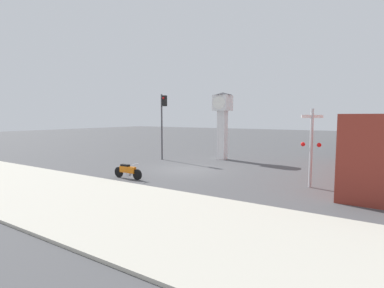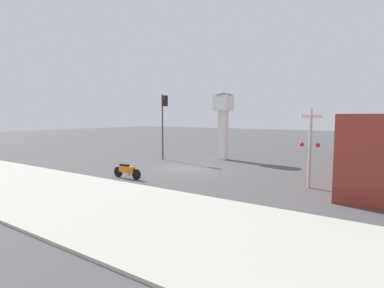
{
  "view_description": "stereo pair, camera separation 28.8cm",
  "coord_description": "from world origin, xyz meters",
  "px_view_note": "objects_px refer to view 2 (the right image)",
  "views": [
    {
      "loc": [
        10.38,
        -15.33,
        3.31
      ],
      "look_at": [
        -0.21,
        0.89,
        1.52
      ],
      "focal_mm": 28.0,
      "sensor_mm": 36.0,
      "label": 1
    },
    {
      "loc": [
        10.62,
        -15.17,
        3.31
      ],
      "look_at": [
        -0.21,
        0.89,
        1.52
      ],
      "focal_mm": 28.0,
      "sensor_mm": 36.0,
      "label": 2
    }
  ],
  "objects_px": {
    "motorcycle": "(127,171)",
    "clock_tower": "(223,115)",
    "traffic_light": "(164,115)",
    "railroad_crossing_signal": "(310,145)"
  },
  "relations": [
    {
      "from": "motorcycle",
      "to": "clock_tower",
      "type": "bearing_deg",
      "value": 83.74
    },
    {
      "from": "traffic_light",
      "to": "clock_tower",
      "type": "bearing_deg",
      "value": 35.8
    },
    {
      "from": "motorcycle",
      "to": "clock_tower",
      "type": "height_order",
      "value": "clock_tower"
    },
    {
      "from": "clock_tower",
      "to": "railroad_crossing_signal",
      "type": "height_order",
      "value": "clock_tower"
    },
    {
      "from": "clock_tower",
      "to": "traffic_light",
      "type": "relative_size",
      "value": 1.03
    },
    {
      "from": "motorcycle",
      "to": "railroad_crossing_signal",
      "type": "relative_size",
      "value": 0.52
    },
    {
      "from": "motorcycle",
      "to": "traffic_light",
      "type": "height_order",
      "value": "traffic_light"
    },
    {
      "from": "clock_tower",
      "to": "railroad_crossing_signal",
      "type": "relative_size",
      "value": 1.4
    },
    {
      "from": "motorcycle",
      "to": "traffic_light",
      "type": "relative_size",
      "value": 0.38
    },
    {
      "from": "clock_tower",
      "to": "railroad_crossing_signal",
      "type": "distance_m",
      "value": 9.85
    }
  ]
}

